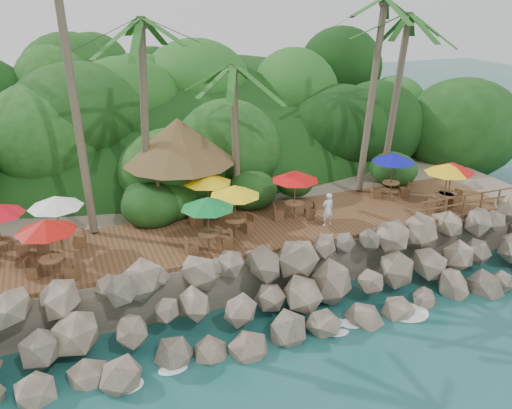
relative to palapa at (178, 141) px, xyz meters
name	(u,v)px	position (x,y,z in m)	size (l,w,h in m)	color
ground	(313,340)	(2.65, -9.53, -5.79)	(140.00, 140.00, 0.00)	#19514F
land_base	(199,184)	(2.65, 6.47, -4.74)	(32.00, 25.20, 2.10)	gray
jungle_hill	(173,165)	(2.65, 13.97, -5.79)	(44.80, 28.00, 15.40)	#143811
seawall	(292,289)	(2.65, -7.53, -4.64)	(29.00, 4.00, 2.30)	gray
terrace	(256,228)	(2.65, -3.53, -3.59)	(26.00, 5.00, 0.20)	brown
jungle_foliage	(204,204)	(2.65, 5.47, -5.79)	(44.00, 16.00, 12.00)	#143811
foam_line	(309,335)	(2.65, -9.23, -5.76)	(25.20, 0.80, 0.06)	white
palapa	(178,141)	(0.00, 0.00, 0.00)	(5.46, 5.46, 4.60)	brown
dining_clusters	(248,189)	(2.16, -3.82, -1.46)	(22.82, 5.20, 2.44)	brown
railing	(482,199)	(13.80, -5.88, -2.89)	(7.20, 0.10, 1.00)	brown
waiter	(328,209)	(5.78, -4.67, -2.68)	(0.59, 0.39, 1.63)	white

